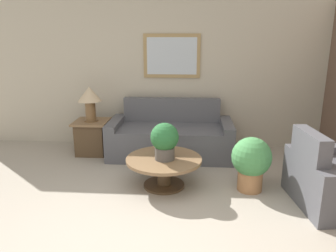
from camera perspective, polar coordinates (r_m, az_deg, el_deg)
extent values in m
cube|color=#B2A893|center=(5.84, -0.77, 9.07)|extent=(7.56, 0.06, 2.60)
cube|color=#997A4C|center=(5.76, 0.67, 12.10)|extent=(0.98, 0.03, 0.75)
cube|color=#B2BCC6|center=(5.75, 0.66, 12.09)|extent=(0.86, 0.01, 0.63)
cube|color=#4C4C51|center=(5.46, 0.42, -2.70)|extent=(1.66, 0.92, 0.50)
cube|color=#4C4C51|center=(5.70, 0.67, 2.86)|extent=(1.66, 0.16, 0.41)
cube|color=#4C4C51|center=(5.58, -9.07, -1.96)|extent=(0.18, 0.92, 0.60)
cube|color=#4C4C51|center=(5.47, 10.11, -2.38)|extent=(0.18, 0.92, 0.60)
cube|color=#4C4C51|center=(4.07, 23.52, -3.76)|extent=(0.23, 0.69, 0.41)
cube|color=#4C4C51|center=(4.73, 25.03, -6.54)|extent=(0.94, 0.28, 0.60)
cylinder|color=#4C3823|center=(4.48, -0.70, -10.20)|extent=(0.55, 0.55, 0.03)
cylinder|color=#4C3823|center=(4.40, -0.71, -8.09)|extent=(0.18, 0.18, 0.33)
cylinder|color=brown|center=(4.33, -0.72, -5.84)|extent=(1.00, 1.00, 0.04)
cube|color=#4C3823|center=(5.72, -13.04, -2.06)|extent=(0.48, 0.48, 0.54)
cube|color=brown|center=(5.64, -13.22, 0.70)|extent=(0.56, 0.56, 0.03)
cylinder|color=brown|center=(5.64, -13.23, 0.97)|extent=(0.24, 0.24, 0.02)
cylinder|color=brown|center=(5.60, -13.34, 2.65)|extent=(0.17, 0.17, 0.32)
cone|color=tan|center=(5.54, -13.52, 5.46)|extent=(0.39, 0.39, 0.24)
cylinder|color=#4C4742|center=(4.26, -0.59, -4.74)|extent=(0.26, 0.26, 0.17)
sphere|color=#235B2D|center=(4.19, -0.59, -1.92)|extent=(0.37, 0.37, 0.37)
cylinder|color=#9E6B42|center=(4.46, 14.06, -9.15)|extent=(0.32, 0.32, 0.27)
sphere|color=#428447|center=(4.33, 14.34, -5.24)|extent=(0.51, 0.51, 0.51)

